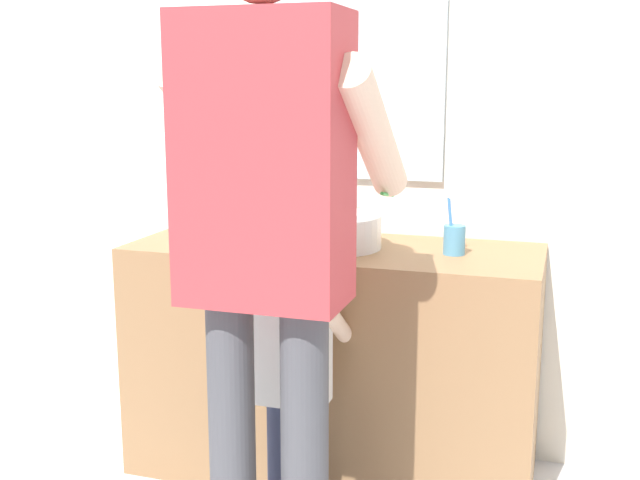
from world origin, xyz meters
TOP-DOWN VIEW (x-y plane):
  - back_wall at (0.00, 0.62)m, footprint 4.40×0.10m
  - vanity_cabinet at (0.00, 0.30)m, footprint 1.38×0.54m
  - sink_basin at (0.00, 0.28)m, footprint 0.33×0.33m
  - faucet at (0.00, 0.48)m, footprint 0.18×0.14m
  - toothbrush_cup at (0.40, 0.29)m, footprint 0.07×0.07m
  - soap_bottle at (-0.32, 0.29)m, footprint 0.06×0.06m
  - child_toddler at (0.00, -0.10)m, footprint 0.28×0.28m
  - adult_parent at (0.04, -0.39)m, footprint 0.55×0.57m

SIDE VIEW (x-z plane):
  - vanity_cabinet at x=0.00m, z-range 0.00..0.81m
  - child_toddler at x=0.00m, z-range 0.09..1.00m
  - toothbrush_cup at x=0.40m, z-range 0.76..0.96m
  - sink_basin at x=0.00m, z-range 0.81..0.92m
  - soap_bottle at x=-0.32m, z-range 0.80..0.96m
  - faucet at x=0.00m, z-range 0.80..0.98m
  - adult_parent at x=0.04m, z-range 0.18..1.94m
  - back_wall at x=0.00m, z-range 0.00..2.70m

